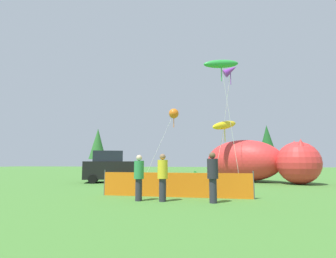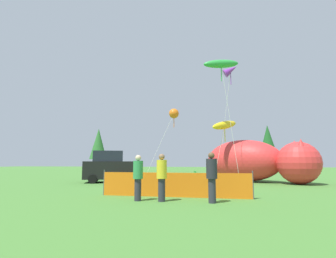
# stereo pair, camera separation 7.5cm
# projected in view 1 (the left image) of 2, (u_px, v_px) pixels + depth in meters

# --- Properties ---
(ground_plane) EXTENTS (120.00, 120.00, 0.00)m
(ground_plane) POSITION_uv_depth(u_px,v_px,m) (169.00, 187.00, 15.94)
(ground_plane) COLOR #477F33
(parked_car) EXTENTS (4.24, 3.00, 2.33)m
(parked_car) POSITION_uv_depth(u_px,v_px,m) (110.00, 167.00, 19.56)
(parked_car) COLOR black
(parked_car) RESTS_ON ground
(folding_chair) EXTENTS (0.66, 0.66, 0.93)m
(folding_chair) POSITION_uv_depth(u_px,v_px,m) (197.00, 177.00, 16.61)
(folding_chair) COLOR #267F33
(folding_chair) RESTS_ON ground
(inflatable_cat) EXTENTS (8.37, 6.32, 3.23)m
(inflatable_cat) POSITION_uv_depth(u_px,v_px,m) (256.00, 162.00, 19.85)
(inflatable_cat) COLOR red
(inflatable_cat) RESTS_ON ground
(safety_fence) EXTENTS (6.67, 0.22, 1.16)m
(safety_fence) POSITION_uv_depth(u_px,v_px,m) (175.00, 185.00, 11.47)
(safety_fence) COLOR orange
(safety_fence) RESTS_ON ground
(spectator_in_yellow_shirt) EXTENTS (0.39, 0.39, 1.80)m
(spectator_in_yellow_shirt) POSITION_uv_depth(u_px,v_px,m) (139.00, 176.00, 10.42)
(spectator_in_yellow_shirt) COLOR #2D2D38
(spectator_in_yellow_shirt) RESTS_ON ground
(spectator_in_green_shirt) EXTENTS (0.41, 0.41, 1.89)m
(spectator_in_green_shirt) POSITION_uv_depth(u_px,v_px,m) (213.00, 175.00, 9.89)
(spectator_in_green_shirt) COLOR #2D2D38
(spectator_in_green_shirt) RESTS_ON ground
(spectator_in_grey_shirt) EXTENTS (0.40, 0.40, 1.84)m
(spectator_in_grey_shirt) POSITION_uv_depth(u_px,v_px,m) (163.00, 175.00, 10.26)
(spectator_in_grey_shirt) COLOR #2D2D38
(spectator_in_grey_shirt) RESTS_ON ground
(kite_orange_flower) EXTENTS (2.77, 2.30, 6.41)m
(kite_orange_flower) POSITION_uv_depth(u_px,v_px,m) (174.00, 114.00, 24.17)
(kite_orange_flower) COLOR silver
(kite_orange_flower) RESTS_ON ground
(kite_green_fish) EXTENTS (2.77, 1.58, 9.12)m
(kite_green_fish) POSITION_uv_depth(u_px,v_px,m) (221.00, 64.00, 19.11)
(kite_green_fish) COLOR silver
(kite_green_fish) RESTS_ON ground
(kite_yellow_hero) EXTENTS (2.30, 2.89, 4.97)m
(kite_yellow_hero) POSITION_uv_depth(u_px,v_px,m) (225.00, 125.00, 20.03)
(kite_yellow_hero) COLOR silver
(kite_yellow_hero) RESTS_ON ground
(kite_purple_delta) EXTENTS (2.02, 0.77, 10.15)m
(kite_purple_delta) POSITION_uv_depth(u_px,v_px,m) (230.00, 71.00, 23.05)
(kite_purple_delta) COLOR silver
(kite_purple_delta) RESTS_ON ground
(horizon_tree_east) EXTENTS (3.57, 3.57, 8.53)m
(horizon_tree_east) POSITION_uv_depth(u_px,v_px,m) (267.00, 142.00, 50.17)
(horizon_tree_east) COLOR brown
(horizon_tree_east) RESTS_ON ground
(horizon_tree_west) EXTENTS (3.60, 3.60, 8.60)m
(horizon_tree_west) POSITION_uv_depth(u_px,v_px,m) (98.00, 144.00, 56.12)
(horizon_tree_west) COLOR brown
(horizon_tree_west) RESTS_ON ground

